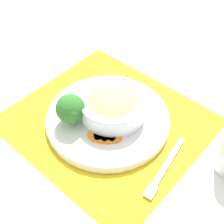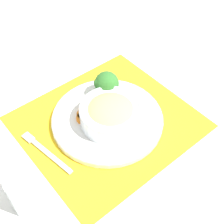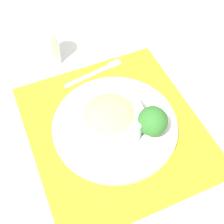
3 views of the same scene
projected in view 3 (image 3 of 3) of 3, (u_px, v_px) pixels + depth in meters
ground_plane at (115, 128)px, 0.78m from camera, size 4.00×4.00×0.00m
placemat at (115, 128)px, 0.78m from camera, size 0.49×0.45×0.00m
plate at (115, 125)px, 0.77m from camera, size 0.31×0.31×0.02m
bowl at (109, 118)px, 0.73m from camera, size 0.17×0.17×0.07m
broccoli_floret at (153, 121)px, 0.71m from camera, size 0.07×0.07×0.08m
carrot_slice_near at (135, 109)px, 0.79m from camera, size 0.04×0.04×0.01m
carrot_slice_middle at (130, 106)px, 0.79m from camera, size 0.04×0.04×0.01m
carrot_slice_far at (125, 103)px, 0.80m from camera, size 0.04×0.04×0.01m
carrot_slice_extra at (120, 102)px, 0.80m from camera, size 0.04×0.04×0.01m
water_glass at (48, 48)px, 0.88m from camera, size 0.07×0.07×0.11m
fork at (99, 71)px, 0.88m from camera, size 0.06×0.18×0.01m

